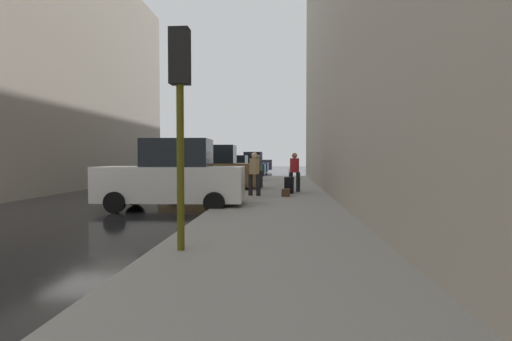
% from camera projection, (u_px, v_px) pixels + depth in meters
% --- Properties ---
extents(ground_plane, '(120.00, 120.00, 0.00)m').
position_uv_depth(ground_plane, '(91.00, 209.00, 12.83)').
color(ground_plane, black).
extents(sidewalk, '(4.00, 40.00, 0.15)m').
position_uv_depth(sidewalk, '(278.00, 208.00, 12.42)').
color(sidewalk, gray).
rests_on(sidewalk, ground_plane).
extents(parked_white_van, '(4.67, 2.19, 2.25)m').
position_uv_depth(parked_white_van, '(173.00, 177.00, 12.77)').
color(parked_white_van, silver).
rests_on(parked_white_van, ground_plane).
extents(parked_bronze_suv, '(4.62, 2.10, 2.25)m').
position_uv_depth(parked_bronze_suv, '(211.00, 170.00, 19.37)').
color(parked_bronze_suv, brown).
rests_on(parked_bronze_suv, ground_plane).
extents(parked_gray_coupe, '(4.27, 2.18, 1.79)m').
position_uv_depth(parked_gray_coupe, '(230.00, 169.00, 26.44)').
color(parked_gray_coupe, slate).
rests_on(parked_gray_coupe, ground_plane).
extents(parked_dark_green_sedan, '(4.23, 2.12, 1.79)m').
position_uv_depth(parked_dark_green_sedan, '(240.00, 167.00, 32.55)').
color(parked_dark_green_sedan, '#193828').
rests_on(parked_dark_green_sedan, ground_plane).
extents(parked_blue_sedan, '(4.25, 2.15, 1.79)m').
position_uv_depth(parked_blue_sedan, '(247.00, 166.00, 38.54)').
color(parked_blue_sedan, navy).
rests_on(parked_blue_sedan, ground_plane).
extents(parked_black_suv, '(4.65, 2.16, 2.25)m').
position_uv_depth(parked_black_suv, '(252.00, 163.00, 44.65)').
color(parked_black_suv, black).
rests_on(parked_black_suv, ground_plane).
extents(fire_hydrant, '(0.42, 0.22, 0.70)m').
position_uv_depth(fire_hydrant, '(237.00, 189.00, 14.87)').
color(fire_hydrant, red).
rests_on(fire_hydrant, sidewalk).
extents(traffic_light, '(0.32, 0.32, 3.60)m').
position_uv_depth(traffic_light, '(180.00, 90.00, 6.46)').
color(traffic_light, '#514C0F').
rests_on(traffic_light, sidewalk).
extents(pedestrian_in_red_jacket, '(0.52, 0.46, 1.71)m').
position_uv_depth(pedestrian_in_red_jacket, '(295.00, 170.00, 17.54)').
color(pedestrian_in_red_jacket, black).
rests_on(pedestrian_in_red_jacket, sidewalk).
extents(pedestrian_with_beanie, '(0.51, 0.42, 1.78)m').
position_uv_depth(pedestrian_with_beanie, '(258.00, 168.00, 20.06)').
color(pedestrian_with_beanie, '#333338').
rests_on(pedestrian_with_beanie, sidewalk).
extents(pedestrian_in_tan_coat, '(0.53, 0.47, 1.71)m').
position_uv_depth(pedestrian_in_tan_coat, '(254.00, 171.00, 15.75)').
color(pedestrian_in_tan_coat, black).
rests_on(pedestrian_in_tan_coat, sidewalk).
extents(rolling_suitcase, '(0.42, 0.60, 1.04)m').
position_uv_depth(rolling_suitcase, '(289.00, 185.00, 16.81)').
color(rolling_suitcase, black).
rests_on(rolling_suitcase, sidewalk).
extents(duffel_bag, '(0.32, 0.44, 0.28)m').
position_uv_depth(duffel_bag, '(286.00, 193.00, 15.52)').
color(duffel_bag, '#472D19').
rests_on(duffel_bag, sidewalk).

